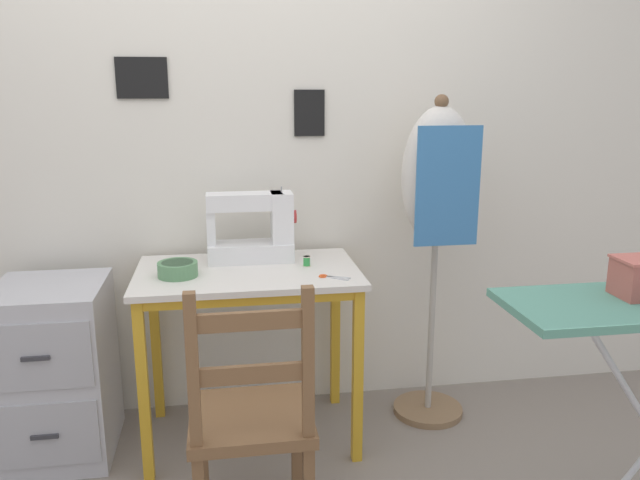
{
  "coord_description": "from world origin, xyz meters",
  "views": [
    {
      "loc": [
        -0.09,
        -2.18,
        1.48
      ],
      "look_at": [
        0.3,
        0.26,
        0.88
      ],
      "focal_mm": 35.0,
      "sensor_mm": 36.0,
      "label": 1
    }
  ],
  "objects": [
    {
      "name": "sewing_table",
      "position": [
        0.0,
        0.27,
        0.65
      ],
      "size": [
        0.91,
        0.57,
        0.76
      ],
      "color": "silver",
      "rests_on": "ground_plane"
    },
    {
      "name": "wall_back",
      "position": [
        -0.0,
        0.63,
        1.28
      ],
      "size": [
        10.0,
        0.06,
        2.55
      ],
      "color": "silver",
      "rests_on": "ground_plane"
    },
    {
      "name": "wooden_chair",
      "position": [
        -0.03,
        -0.34,
        0.43
      ],
      "size": [
        0.4,
        0.38,
        0.92
      ],
      "color": "brown",
      "rests_on": "ground_plane"
    },
    {
      "name": "scissors",
      "position": [
        0.31,
        0.12,
        0.76
      ],
      "size": [
        0.12,
        0.09,
        0.01
      ],
      "color": "silver",
      "rests_on": "sewing_table"
    },
    {
      "name": "fabric_bowl",
      "position": [
        -0.28,
        0.23,
        0.79
      ],
      "size": [
        0.16,
        0.16,
        0.06
      ],
      "color": "#56895B",
      "rests_on": "sewing_table"
    },
    {
      "name": "filing_cabinet",
      "position": [
        -0.79,
        0.3,
        0.36
      ],
      "size": [
        0.43,
        0.47,
        0.73
      ],
      "color": "#B7B7BC",
      "rests_on": "ground_plane"
    },
    {
      "name": "ground_plane",
      "position": [
        0.0,
        0.0,
        0.0
      ],
      "size": [
        14.0,
        14.0,
        0.0
      ],
      "primitive_type": "plane",
      "color": "gray"
    },
    {
      "name": "dress_form",
      "position": [
        0.83,
        0.36,
        1.04
      ],
      "size": [
        0.32,
        0.32,
        1.46
      ],
      "color": "#846647",
      "rests_on": "ground_plane"
    },
    {
      "name": "thread_spool_near_machine",
      "position": [
        0.25,
        0.29,
        0.78
      ],
      "size": [
        0.03,
        0.03,
        0.04
      ],
      "color": "green",
      "rests_on": "sewing_table"
    },
    {
      "name": "sewing_machine",
      "position": [
        0.04,
        0.42,
        0.9
      ],
      "size": [
        0.38,
        0.15,
        0.32
      ],
      "color": "white",
      "rests_on": "sewing_table"
    }
  ]
}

